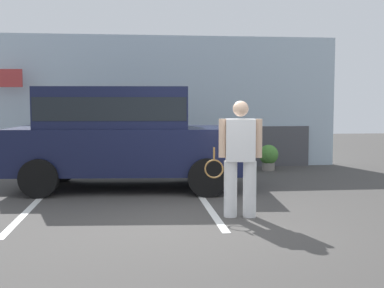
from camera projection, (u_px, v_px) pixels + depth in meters
The scene contains 8 objects.
ground_plane at pixel (196, 222), 7.41m from camera, with size 40.00×40.00×0.00m, color #423F3D.
parking_stripe_0 at pixel (33, 205), 8.60m from camera, with size 0.12×4.40×0.01m, color silver.
parking_stripe_1 at pixel (204, 201), 8.93m from camera, with size 0.12×4.40×0.01m, color silver.
house_frontage at pixel (167, 106), 13.66m from camera, with size 9.29×0.40×3.54m.
parked_suv at pixel (123, 132), 10.19m from camera, with size 4.74×2.45×2.05m.
tennis_player_man at pixel (240, 157), 7.66m from camera, with size 0.90×0.34×1.78m.
potted_plant_by_porch at pixel (268, 156), 12.99m from camera, with size 0.50×0.50×0.67m.
flag_pole at pixel (0, 99), 12.61m from camera, with size 0.80×0.10×2.64m.
Camera 1 is at (-0.87, -7.24, 1.75)m, focal length 47.15 mm.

